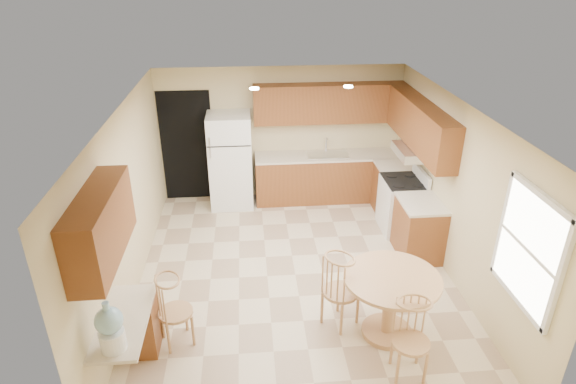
{
  "coord_description": "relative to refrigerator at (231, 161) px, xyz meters",
  "views": [
    {
      "loc": [
        -0.62,
        -5.81,
        4.2
      ],
      "look_at": [
        -0.08,
        0.3,
        1.22
      ],
      "focal_mm": 30.0,
      "sensor_mm": 36.0,
      "label": 1
    }
  ],
  "objects": [
    {
      "name": "floor",
      "position": [
        0.95,
        -2.4,
        -0.87
      ],
      "size": [
        5.5,
        5.5,
        0.0
      ],
      "primitive_type": "plane",
      "color": "beige",
      "rests_on": "ground"
    },
    {
      "name": "ceiling",
      "position": [
        0.95,
        -2.4,
        1.63
      ],
      "size": [
        4.5,
        5.5,
        0.02
      ],
      "primitive_type": "cube",
      "color": "white",
      "rests_on": "wall_back"
    },
    {
      "name": "wall_back",
      "position": [
        0.95,
        0.35,
        0.38
      ],
      "size": [
        4.5,
        0.02,
        2.5
      ],
      "primitive_type": "cube",
      "color": "#CFB98B",
      "rests_on": "floor"
    },
    {
      "name": "wall_front",
      "position": [
        0.95,
        -5.15,
        0.38
      ],
      "size": [
        4.5,
        0.02,
        2.5
      ],
      "primitive_type": "cube",
      "color": "#CFB98B",
      "rests_on": "floor"
    },
    {
      "name": "wall_left",
      "position": [
        -1.3,
        -2.4,
        0.38
      ],
      "size": [
        0.02,
        5.5,
        2.5
      ],
      "primitive_type": "cube",
      "color": "#CFB98B",
      "rests_on": "floor"
    },
    {
      "name": "wall_right",
      "position": [
        3.2,
        -2.4,
        0.38
      ],
      "size": [
        0.02,
        5.5,
        2.5
      ],
      "primitive_type": "cube",
      "color": "#CFB98B",
      "rests_on": "floor"
    },
    {
      "name": "doorway",
      "position": [
        -0.8,
        0.34,
        0.18
      ],
      "size": [
        0.9,
        0.02,
        2.1
      ],
      "primitive_type": "cube",
      "color": "black",
      "rests_on": "floor"
    },
    {
      "name": "base_cab_back",
      "position": [
        1.83,
        0.05,
        -0.44
      ],
      "size": [
        2.75,
        0.6,
        0.87
      ],
      "primitive_type": "cube",
      "color": "brown",
      "rests_on": "floor"
    },
    {
      "name": "counter_back",
      "position": [
        1.83,
        0.05,
        0.02
      ],
      "size": [
        2.75,
        0.63,
        0.04
      ],
      "primitive_type": "cube",
      "color": "beige",
      "rests_on": "base_cab_back"
    },
    {
      "name": "base_cab_right_a",
      "position": [
        2.9,
        -0.54,
        -0.44
      ],
      "size": [
        0.6,
        0.59,
        0.87
      ],
      "primitive_type": "cube",
      "color": "brown",
      "rests_on": "floor"
    },
    {
      "name": "counter_right_a",
      "position": [
        2.9,
        -0.54,
        0.02
      ],
      "size": [
        0.63,
        0.59,
        0.04
      ],
      "primitive_type": "cube",
      "color": "beige",
      "rests_on": "base_cab_right_a"
    },
    {
      "name": "base_cab_right_b",
      "position": [
        2.9,
        -2.0,
        -0.44
      ],
      "size": [
        0.6,
        0.8,
        0.87
      ],
      "primitive_type": "cube",
      "color": "brown",
      "rests_on": "floor"
    },
    {
      "name": "counter_right_b",
      "position": [
        2.9,
        -2.0,
        0.02
      ],
      "size": [
        0.63,
        0.8,
        0.04
      ],
      "primitive_type": "cube",
      "color": "beige",
      "rests_on": "base_cab_right_b"
    },
    {
      "name": "upper_cab_back",
      "position": [
        1.83,
        0.19,
        0.98
      ],
      "size": [
        2.75,
        0.33,
        0.7
      ],
      "primitive_type": "cube",
      "color": "brown",
      "rests_on": "wall_back"
    },
    {
      "name": "upper_cab_right",
      "position": [
        3.04,
        -1.19,
        0.98
      ],
      "size": [
        0.33,
        2.42,
        0.7
      ],
      "primitive_type": "cube",
      "color": "brown",
      "rests_on": "wall_right"
    },
    {
      "name": "upper_cab_left",
      "position": [
        -1.13,
        -4.0,
        0.98
      ],
      "size": [
        0.33,
        1.4,
        0.7
      ],
      "primitive_type": "cube",
      "color": "brown",
      "rests_on": "wall_left"
    },
    {
      "name": "sink",
      "position": [
        1.8,
        0.05,
        0.04
      ],
      "size": [
        0.78,
        0.44,
        0.01
      ],
      "primitive_type": "cube",
      "color": "silver",
      "rests_on": "counter_back"
    },
    {
      "name": "range_hood",
      "position": [
        2.95,
        -1.22,
        0.55
      ],
      "size": [
        0.5,
        0.76,
        0.14
      ],
      "primitive_type": "cube",
      "color": "silver",
      "rests_on": "upper_cab_right"
    },
    {
      "name": "desk_pedestal",
      "position": [
        -1.05,
        -3.72,
        -0.51
      ],
      "size": [
        0.48,
        0.42,
        0.72
      ],
      "primitive_type": "cube",
      "color": "brown",
      "rests_on": "floor"
    },
    {
      "name": "desk_top",
      "position": [
        -1.05,
        -4.1,
        -0.12
      ],
      "size": [
        0.5,
        1.2,
        0.04
      ],
      "primitive_type": "cube",
      "color": "beige",
      "rests_on": "desk_pedestal"
    },
    {
      "name": "window",
      "position": [
        3.18,
        -4.25,
        0.63
      ],
      "size": [
        0.06,
        1.12,
        1.3
      ],
      "color": "white",
      "rests_on": "wall_right"
    },
    {
      "name": "can_light_a",
      "position": [
        0.45,
        -1.2,
        1.61
      ],
      "size": [
        0.14,
        0.14,
        0.02
      ],
      "primitive_type": "cylinder",
      "color": "white",
      "rests_on": "ceiling"
    },
    {
      "name": "can_light_b",
      "position": [
        1.85,
        -1.2,
        1.61
      ],
      "size": [
        0.14,
        0.14,
        0.02
      ],
      "primitive_type": "cylinder",
      "color": "white",
      "rests_on": "ceiling"
    },
    {
      "name": "refrigerator",
      "position": [
        0.0,
        0.0,
        0.0
      ],
      "size": [
        0.77,
        0.75,
        1.75
      ],
      "color": "white",
      "rests_on": "floor"
    },
    {
      "name": "stove",
      "position": [
        2.88,
        -1.22,
        -0.41
      ],
      "size": [
        0.65,
        0.76,
        1.09
      ],
      "color": "white",
      "rests_on": "floor"
    },
    {
      "name": "dining_table",
      "position": [
        1.95,
        -3.73,
        -0.32
      ],
      "size": [
        1.15,
        1.15,
        0.85
      ],
      "rotation": [
        0.0,
        0.0,
        -0.07
      ],
      "color": "tan",
      "rests_on": "floor"
    },
    {
      "name": "chair_table_a",
      "position": [
        1.4,
        -3.57,
        -0.26
      ],
      "size": [
        0.44,
        0.55,
        1.01
      ],
      "rotation": [
        0.0,
        0.0,
        -0.88
      ],
      "color": "tan",
      "rests_on": "floor"
    },
    {
      "name": "chair_table_b",
      "position": [
        2.0,
        -4.47,
        -0.29
      ],
      "size": [
        0.42,
        0.42,
        0.95
      ],
      "rotation": [
        0.0,
        0.0,
        3.07
      ],
      "color": "tan",
      "rests_on": "floor"
    },
    {
      "name": "chair_desk",
      "position": [
        -0.6,
        -3.72,
        -0.31
      ],
      "size": [
        0.41,
        0.53,
        0.93
      ],
      "rotation": [
        0.0,
        0.0,
        -1.19
      ],
      "color": "tan",
      "rests_on": "floor"
    },
    {
      "name": "water_crock",
      "position": [
        -1.05,
        -4.52,
        0.15
      ],
      "size": [
        0.27,
        0.27,
        0.56
      ],
      "color": "white",
      "rests_on": "desk_top"
    }
  ]
}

